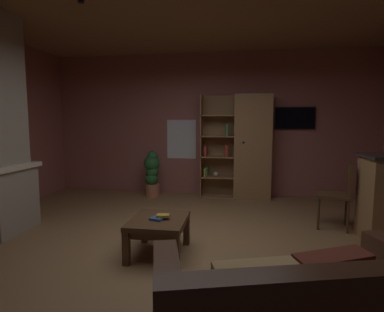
# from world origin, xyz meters

# --- Properties ---
(floor) EXTENTS (6.50, 5.79, 0.02)m
(floor) POSITION_xyz_m (0.00, 0.00, -0.01)
(floor) COLOR olive
(floor) RESTS_ON ground
(wall_back) EXTENTS (6.62, 0.06, 2.86)m
(wall_back) POSITION_xyz_m (0.00, 2.93, 1.43)
(wall_back) COLOR #9E5B56
(wall_back) RESTS_ON ground
(window_pane_back) EXTENTS (0.60, 0.01, 0.80)m
(window_pane_back) POSITION_xyz_m (-0.60, 2.89, 1.12)
(window_pane_back) COLOR white
(bookshelf_cabinet) EXTENTS (1.35, 0.41, 2.00)m
(bookshelf_cabinet) POSITION_xyz_m (0.75, 2.65, 0.99)
(bookshelf_cabinet) COLOR #997047
(bookshelf_cabinet) RESTS_ON ground
(coffee_table) EXTENTS (0.60, 0.70, 0.41)m
(coffee_table) POSITION_xyz_m (-0.29, -0.13, 0.32)
(coffee_table) COLOR #4C331E
(coffee_table) RESTS_ON ground
(table_book_0) EXTENTS (0.16, 0.13, 0.03)m
(table_book_0) POSITION_xyz_m (-0.30, -0.18, 0.42)
(table_book_0) COLOR #2D4C8C
(table_book_0) RESTS_ON coffee_table
(table_book_1) EXTENTS (0.15, 0.11, 0.03)m
(table_book_1) POSITION_xyz_m (-0.24, -0.15, 0.45)
(table_book_1) COLOR gold
(table_book_1) RESTS_ON coffee_table
(dining_chair) EXTENTS (0.51, 0.51, 0.92)m
(dining_chair) POSITION_xyz_m (1.96, 1.06, 0.53)
(dining_chair) COLOR #4C331E
(dining_chair) RESTS_ON ground
(potted_floor_plant) EXTENTS (0.32, 0.32, 0.91)m
(potted_floor_plant) POSITION_xyz_m (-1.11, 2.46, 0.49)
(potted_floor_plant) COLOR #B77051
(potted_floor_plant) RESTS_ON ground
(wall_mounted_tv) EXTENTS (0.76, 0.06, 0.43)m
(wall_mounted_tv) POSITION_xyz_m (1.64, 2.86, 1.55)
(wall_mounted_tv) COLOR black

